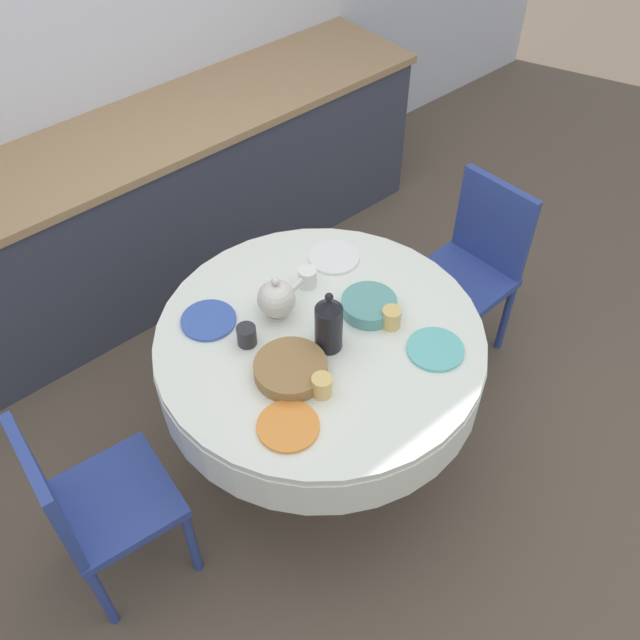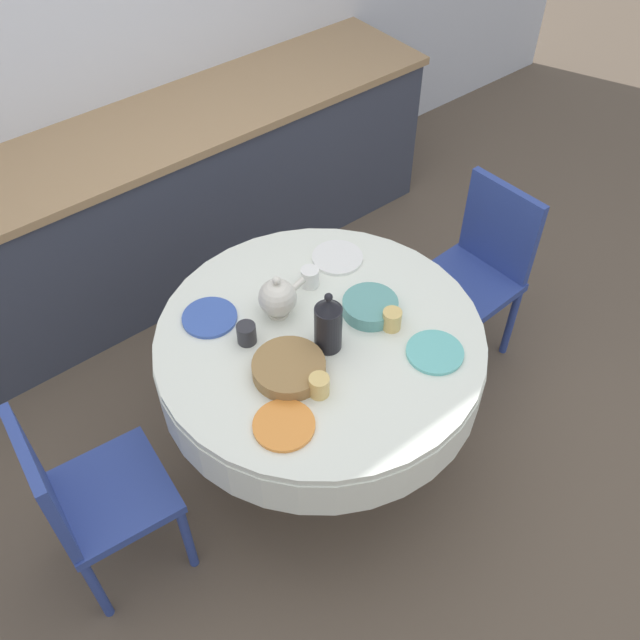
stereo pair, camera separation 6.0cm
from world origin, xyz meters
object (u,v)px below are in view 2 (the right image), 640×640
Objects in this scene: chair_left at (478,267)px; chair_right at (87,496)px; teapot at (278,298)px; coffee_carafe at (328,324)px.

chair_right is at bearing 85.94° from chair_left.
chair_right is at bearing -174.04° from teapot.
chair_right is 1.02m from coffee_carafe.
chair_left is at bearing 94.06° from chair_right.
chair_left is 1.00× the size of chair_right.
coffee_carafe is (-0.97, -0.10, 0.36)m from chair_left.
coffee_carafe is 1.32× the size of teapot.
teapot reaches higher than chair_left.
coffee_carafe reaches higher than chair_left.
coffee_carafe is 0.25m from teapot.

